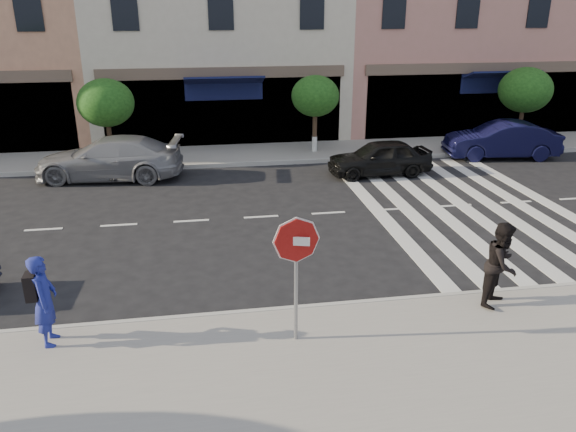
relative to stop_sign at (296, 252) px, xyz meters
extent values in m
plane|color=black|center=(0.16, 2.62, -1.87)|extent=(120.00, 120.00, 0.00)
cube|color=gray|center=(0.16, -1.13, -1.79)|extent=(60.00, 4.50, 0.15)
cube|color=gray|center=(0.16, 13.62, -1.79)|extent=(60.00, 3.00, 0.15)
cube|color=beige|center=(-0.34, 19.62, 3.63)|extent=(11.00, 9.00, 11.00)
cylinder|color=#473323|center=(-4.84, 13.42, -0.92)|extent=(0.18, 0.18, 1.60)
cylinder|color=silver|center=(-4.84, 13.42, -1.42)|extent=(0.20, 0.20, 0.60)
ellipsoid|color=#183F12|center=(-4.84, 13.42, 0.46)|extent=(2.10, 2.10, 1.79)
cylinder|color=#473323|center=(3.16, 13.42, -0.86)|extent=(0.18, 0.18, 1.71)
cylinder|color=silver|center=(3.16, 13.42, -1.42)|extent=(0.20, 0.20, 0.60)
ellipsoid|color=#183F12|center=(3.16, 13.42, 0.51)|extent=(1.90, 1.90, 1.62)
cylinder|color=#473323|center=(12.16, 13.42, -0.89)|extent=(0.18, 0.18, 1.65)
cylinder|color=silver|center=(12.16, 13.42, -1.42)|extent=(0.20, 0.20, 0.60)
ellipsoid|color=#183F12|center=(12.16, 13.42, 0.54)|extent=(2.20, 2.20, 1.87)
cylinder|color=gray|center=(0.00, 0.02, -0.65)|extent=(0.08, 0.08, 2.12)
cylinder|color=white|center=(0.00, 0.01, 0.21)|extent=(0.80, 0.25, 0.83)
cylinder|color=#9E1411|center=(0.00, -0.01, 0.21)|extent=(0.75, 0.25, 0.77)
cube|color=white|center=(0.00, -0.04, 0.21)|extent=(0.42, 0.14, 0.15)
imported|color=navy|center=(-4.31, 0.62, -0.88)|extent=(0.42, 0.63, 1.68)
imported|color=black|center=(4.20, 0.62, -0.85)|extent=(1.06, 1.05, 1.72)
imported|color=gray|center=(-4.62, 11.29, -1.13)|extent=(5.28, 2.70, 1.47)
imported|color=black|center=(4.86, 10.22, -1.24)|extent=(3.76, 1.65, 1.26)
imported|color=black|center=(10.39, 11.72, -1.14)|extent=(4.54, 2.07, 1.44)
camera|label=1|loc=(-1.54, -8.50, 3.92)|focal=35.00mm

